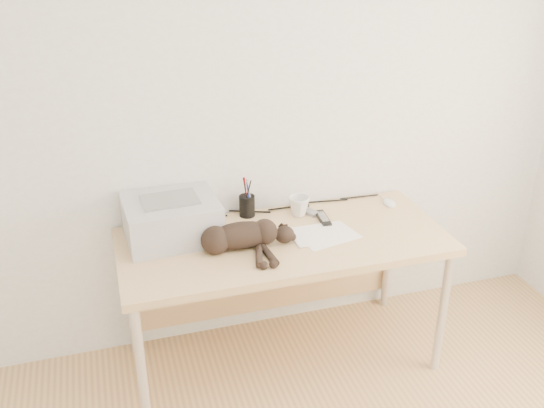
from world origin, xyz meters
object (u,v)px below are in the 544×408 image
object	(u,v)px
desk	(278,253)
printer	(171,219)
mug	(299,206)
pen_cup	(247,205)
cat	(238,238)
mouse	(390,201)

from	to	relation	value
desk	printer	distance (m)	0.57
printer	mug	world-z (taller)	printer
pen_cup	printer	bearing A→B (deg)	-163.59
mug	pen_cup	xyz separation A→B (m)	(-0.26, 0.07, 0.01)
cat	printer	bearing A→B (deg)	146.42
desk	pen_cup	world-z (taller)	pen_cup
printer	pen_cup	xyz separation A→B (m)	(0.41, 0.12, -0.04)
desk	pen_cup	size ratio (longest dim) A/B	7.62
desk	mouse	world-z (taller)	mouse
mug	cat	bearing A→B (deg)	-146.67
cat	mug	size ratio (longest dim) A/B	5.52
pen_cup	mouse	size ratio (longest dim) A/B	1.89
desk	cat	world-z (taller)	cat
cat	mouse	world-z (taller)	cat
desk	mouse	distance (m)	0.70
mug	mouse	bearing A→B (deg)	-1.91
printer	mug	xyz separation A→B (m)	(0.67, 0.05, -0.05)
cat	mug	distance (m)	0.46
cat	pen_cup	world-z (taller)	pen_cup
mug	pen_cup	distance (m)	0.27
desk	mouse	xyz separation A→B (m)	(0.67, 0.12, 0.15)
desk	mug	xyz separation A→B (m)	(0.15, 0.13, 0.18)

